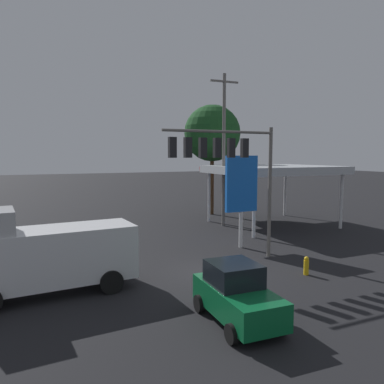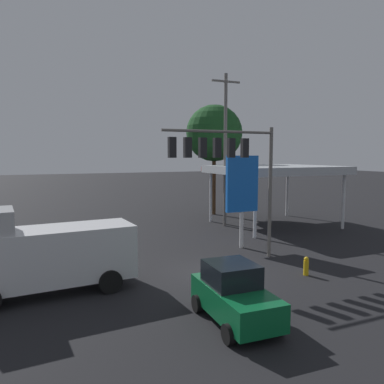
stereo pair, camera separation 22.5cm
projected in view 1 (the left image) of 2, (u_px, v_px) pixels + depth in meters
ground_plane at (209, 272)px, 18.08m from camera, size 200.00×200.00×0.00m
traffic_signal_assembly at (226, 157)px, 19.25m from camera, size 6.34×0.43×7.11m
utility_pole at (224, 147)px, 29.16m from camera, size 2.40×0.26×11.83m
gas_station_canopy at (272, 170)px, 29.75m from camera, size 9.07×8.02×4.76m
price_sign at (241, 187)px, 22.46m from camera, size 2.11×0.27×5.58m
hatchback_crossing at (236, 294)px, 12.62m from camera, size 2.07×3.86×1.97m
delivery_truck at (44, 254)px, 14.96m from camera, size 6.95×2.94×3.58m
street_tree at (212, 133)px, 34.77m from camera, size 5.24×5.24×10.25m
fire_hydrant at (306, 266)px, 17.58m from camera, size 0.24×0.24×0.88m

